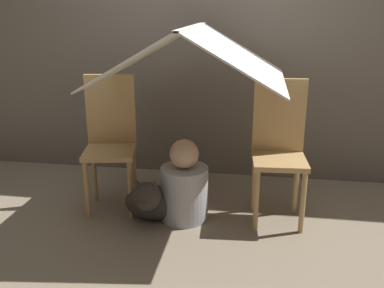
# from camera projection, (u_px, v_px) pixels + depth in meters

# --- Properties ---
(ground_plane) EXTENTS (8.80, 8.80, 0.00)m
(ground_plane) POSITION_uv_depth(u_px,v_px,m) (189.00, 224.00, 3.03)
(ground_plane) COLOR gray
(wall_back) EXTENTS (7.00, 0.05, 2.50)m
(wall_back) POSITION_uv_depth(u_px,v_px,m) (208.00, 34.00, 3.60)
(wall_back) COLOR #6B6056
(wall_back) RESTS_ON ground_plane
(chair_left) EXTENTS (0.43, 0.43, 1.00)m
(chair_left) POSITION_uv_depth(u_px,v_px,m) (111.00, 138.00, 3.17)
(chair_left) COLOR tan
(chair_left) RESTS_ON ground_plane
(chair_right) EXTENTS (0.39, 0.39, 1.00)m
(chair_right) POSITION_uv_depth(u_px,v_px,m) (279.00, 146.00, 2.99)
(chair_right) COLOR tan
(chair_right) RESTS_ON ground_plane
(sheet_canopy) EXTENTS (1.22, 1.13, 0.36)m
(sheet_canopy) POSITION_uv_depth(u_px,v_px,m) (192.00, 53.00, 2.81)
(sheet_canopy) COLOR silver
(person_front) EXTENTS (0.34, 0.34, 0.60)m
(person_front) POSITION_uv_depth(u_px,v_px,m) (184.00, 187.00, 3.05)
(person_front) COLOR #B2B2B7
(person_front) RESTS_ON ground_plane
(dog) EXTENTS (0.40, 0.40, 0.37)m
(dog) POSITION_uv_depth(u_px,v_px,m) (151.00, 201.00, 3.01)
(dog) COLOR #332D28
(dog) RESTS_ON ground_plane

